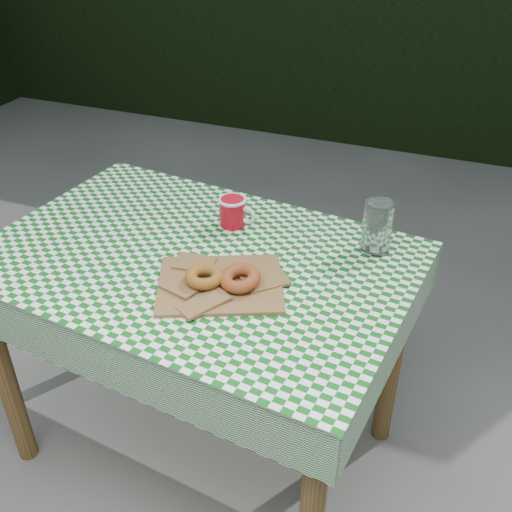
# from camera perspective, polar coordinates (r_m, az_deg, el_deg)

# --- Properties ---
(ground) EXTENTS (60.00, 60.00, 0.00)m
(ground) POSITION_cam_1_polar(r_m,az_deg,el_deg) (2.10, -10.08, -18.97)
(ground) COLOR #4F4F4A
(ground) RESTS_ON ground
(table) EXTENTS (1.21, 0.88, 0.75)m
(table) POSITION_cam_1_polar(r_m,az_deg,el_deg) (1.85, -5.15, -9.93)
(table) COLOR brown
(table) RESTS_ON ground
(tablecloth) EXTENTS (1.23, 0.90, 0.01)m
(tablecloth) POSITION_cam_1_polar(r_m,az_deg,el_deg) (1.62, -5.81, -0.12)
(tablecloth) COLOR #0D5415
(tablecloth) RESTS_ON table
(paper_bag) EXTENTS (0.38, 0.35, 0.02)m
(paper_bag) POSITION_cam_1_polar(r_m,az_deg,el_deg) (1.50, -3.42, -2.61)
(paper_bag) COLOR brown
(paper_bag) RESTS_ON tablecloth
(bagel_front) EXTENTS (0.12, 0.12, 0.03)m
(bagel_front) POSITION_cam_1_polar(r_m,az_deg,el_deg) (1.48, -4.94, -1.96)
(bagel_front) COLOR olive
(bagel_front) RESTS_ON paper_bag
(bagel_back) EXTENTS (0.15, 0.15, 0.03)m
(bagel_back) POSITION_cam_1_polar(r_m,az_deg,el_deg) (1.47, -1.53, -2.12)
(bagel_back) COLOR brown
(bagel_back) RESTS_ON paper_bag
(coffee_mug) EXTENTS (0.16, 0.16, 0.09)m
(coffee_mug) POSITION_cam_1_polar(r_m,az_deg,el_deg) (1.73, -2.24, 4.22)
(coffee_mug) COLOR #AC0B18
(coffee_mug) RESTS_ON tablecloth
(drinking_glass) EXTENTS (0.10, 0.10, 0.15)m
(drinking_glass) POSITION_cam_1_polar(r_m,az_deg,el_deg) (1.63, 11.47, 2.71)
(drinking_glass) COLOR silver
(drinking_glass) RESTS_ON tablecloth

